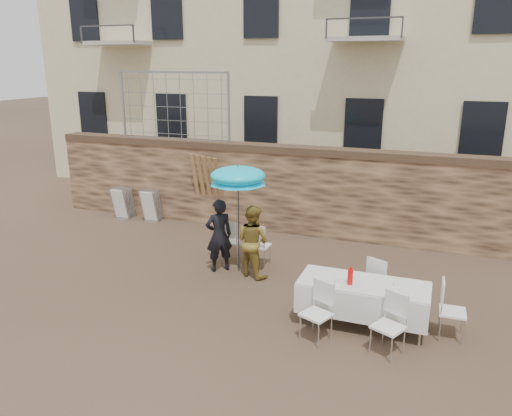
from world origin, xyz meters
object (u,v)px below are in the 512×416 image
(couple_chair_left, at_px, (230,240))
(table_chair_side, at_px, (453,310))
(umbrella, at_px, (238,179))
(couple_chair_right, at_px, (260,244))
(table_chair_front_left, at_px, (316,313))
(chair_stack_right, at_px, (155,204))
(soda_bottle, at_px, (350,277))
(table_chair_back, at_px, (381,281))
(man_suit, at_px, (219,235))
(chair_stack_left, at_px, (127,201))
(banquet_table, at_px, (363,285))
(woman_dress, at_px, (253,241))
(table_chair_front_right, at_px, (388,326))

(couple_chair_left, height_order, table_chair_side, same)
(umbrella, xyz_separation_m, couple_chair_right, (0.30, 0.45, -1.52))
(table_chair_front_left, relative_size, chair_stack_right, 1.04)
(soda_bottle, xyz_separation_m, table_chair_back, (0.40, 0.95, -0.43))
(couple_chair_left, xyz_separation_m, couple_chair_right, (0.70, 0.00, 0.00))
(man_suit, bearing_deg, couple_chair_right, 177.57)
(man_suit, height_order, soda_bottle, man_suit)
(chair_stack_left, bearing_deg, banquet_table, -28.17)
(woman_dress, xyz_separation_m, table_chair_front_left, (1.84, -2.02, -0.27))
(banquet_table, bearing_deg, table_chair_back, 75.96)
(soda_bottle, bearing_deg, chair_stack_left, 150.24)
(couple_chair_left, height_order, table_chair_back, same)
(chair_stack_right, bearing_deg, man_suit, -39.52)
(couple_chair_right, distance_m, soda_bottle, 3.05)
(umbrella, height_order, table_chair_front_left, umbrella)
(table_chair_side, bearing_deg, soda_bottle, 97.13)
(banquet_table, bearing_deg, couple_chair_left, 150.32)
(man_suit, distance_m, table_chair_front_left, 3.29)
(chair_stack_left, bearing_deg, couple_chair_right, -23.47)
(woman_dress, xyz_separation_m, chair_stack_right, (-3.93, 2.63, -0.29))
(table_chair_back, distance_m, chair_stack_right, 7.26)
(couple_chair_left, xyz_separation_m, chair_stack_right, (-3.18, 2.08, -0.02))
(couple_chair_right, distance_m, table_chair_front_right, 3.94)
(man_suit, distance_m, soda_bottle, 3.31)
(soda_bottle, relative_size, table_chair_front_right, 0.27)
(soda_bottle, relative_size, table_chair_front_left, 0.27)
(woman_dress, height_order, table_chair_side, woman_dress)
(table_chair_front_left, bearing_deg, man_suit, 165.22)
(couple_chair_left, relative_size, table_chair_front_left, 1.00)
(man_suit, relative_size, table_chair_front_right, 1.62)
(woman_dress, distance_m, table_chair_front_left, 2.74)
(chair_stack_left, distance_m, chair_stack_right, 0.90)
(man_suit, distance_m, couple_chair_left, 0.63)
(table_chair_front_right, bearing_deg, man_suit, 177.52)
(couple_chair_right, relative_size, soda_bottle, 3.69)
(banquet_table, bearing_deg, couple_chair_right, 143.86)
(banquet_table, xyz_separation_m, chair_stack_right, (-6.37, 3.89, -0.27))
(soda_bottle, distance_m, chair_stack_right, 7.39)
(couple_chair_left, height_order, soda_bottle, soda_bottle)
(woman_dress, height_order, table_chair_front_left, woman_dress)
(banquet_table, xyz_separation_m, chair_stack_left, (-7.27, 3.89, -0.27))
(table_chair_side, bearing_deg, umbrella, 71.42)
(umbrella, bearing_deg, chair_stack_left, 150.60)
(couple_chair_left, distance_m, table_chair_front_right, 4.49)
(umbrella, relative_size, soda_bottle, 8.14)
(banquet_table, distance_m, table_chair_back, 0.86)
(banquet_table, height_order, soda_bottle, soda_bottle)
(man_suit, bearing_deg, umbrella, 153.44)
(couple_chair_left, distance_m, couple_chair_right, 0.70)
(soda_bottle, distance_m, chair_stack_left, 8.16)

